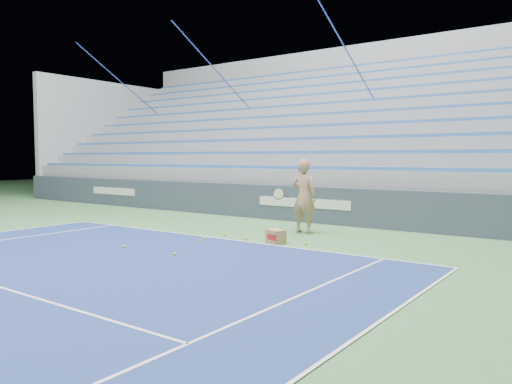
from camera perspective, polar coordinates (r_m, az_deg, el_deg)
sponsor_barrier at (r=15.40m, az=5.66°, el=-1.39°), size 30.00×0.32×1.10m
bleachers at (r=20.48m, az=13.82°, el=4.91°), size 31.00×9.15×7.30m
tennis_player at (r=13.09m, az=5.49°, el=-0.49°), size 0.96×0.86×1.94m
ball_box at (r=11.59m, az=2.26°, el=-5.10°), size 0.51×0.46×0.32m
tennis_ball_0 at (r=10.31m, az=-9.26°, el=-7.00°), size 0.07×0.07×0.07m
tennis_ball_1 at (r=12.06m, az=-1.17°, el=-5.34°), size 0.07×0.07×0.07m
tennis_ball_2 at (r=12.07m, az=-5.85°, el=-5.35°), size 0.07×0.07×0.07m
tennis_ball_3 at (r=11.37m, az=-14.89°, el=-6.05°), size 0.07×0.07×0.07m
tennis_ball_4 at (r=11.80m, az=-6.40°, el=-5.57°), size 0.07×0.07×0.07m
tennis_ball_5 at (r=11.42m, az=5.76°, el=-5.89°), size 0.07×0.07×0.07m
tennis_ball_6 at (r=12.64m, az=-3.54°, el=-4.91°), size 0.07×0.07×0.07m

